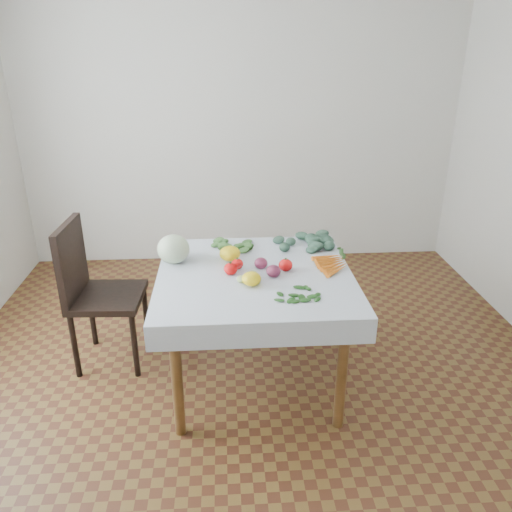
{
  "coord_description": "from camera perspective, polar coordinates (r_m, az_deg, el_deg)",
  "views": [
    {
      "loc": [
        -0.17,
        -2.62,
        1.99
      ],
      "look_at": [
        0.01,
        0.1,
        0.82
      ],
      "focal_mm": 35.0,
      "sensor_mm": 36.0,
      "label": 1
    }
  ],
  "objects": [
    {
      "name": "basil_bunch",
      "position": [
        2.67,
        4.86,
        -4.24
      ],
      "size": [
        0.26,
        0.17,
        0.01
      ],
      "color": "#1E551A",
      "rests_on": "tablecloth"
    },
    {
      "name": "table",
      "position": [
        2.94,
        -0.13,
        -3.73
      ],
      "size": [
        1.0,
        1.0,
        0.75
      ],
      "color": "brown",
      "rests_on": "ground"
    },
    {
      "name": "tomato_a",
      "position": [
        3.08,
        -2.73,
        0.3
      ],
      "size": [
        0.09,
        0.09,
        0.06
      ],
      "primitive_type": "ellipsoid",
      "rotation": [
        0.0,
        0.0,
        -0.23
      ],
      "color": "red",
      "rests_on": "tablecloth"
    },
    {
      "name": "heirloom_front",
      "position": [
        2.74,
        -0.53,
        -2.62
      ],
      "size": [
        0.13,
        0.13,
        0.08
      ],
      "primitive_type": "ellipsoid",
      "rotation": [
        0.0,
        0.0,
        0.24
      ],
      "color": "yellow",
      "rests_on": "tablecloth"
    },
    {
      "name": "tomato_d",
      "position": [
        2.91,
        3.4,
        -1.04
      ],
      "size": [
        0.09,
        0.09,
        0.07
      ],
      "primitive_type": "ellipsoid",
      "rotation": [
        0.0,
        0.0,
        0.14
      ],
      "color": "red",
      "rests_on": "tablecloth"
    },
    {
      "name": "onion_a",
      "position": [
        2.94,
        0.56,
        -0.82
      ],
      "size": [
        0.09,
        0.09,
        0.07
      ],
      "primitive_type": "ellipsoid",
      "rotation": [
        0.0,
        0.0,
        0.1
      ],
      "color": "maroon",
      "rests_on": "tablecloth"
    },
    {
      "name": "chair",
      "position": [
        3.36,
        -18.23,
        -3.2
      ],
      "size": [
        0.46,
        0.46,
        0.98
      ],
      "color": "black",
      "rests_on": "ground"
    },
    {
      "name": "tomatillo_cluster",
      "position": [
        2.8,
        -1.28,
        -2.4
      ],
      "size": [
        0.09,
        0.12,
        0.04
      ],
      "color": "#A2B669",
      "rests_on": "tablecloth"
    },
    {
      "name": "tomato_c",
      "position": [
        2.87,
        -2.92,
        -1.47
      ],
      "size": [
        0.09,
        0.09,
        0.07
      ],
      "primitive_type": "ellipsoid",
      "rotation": [
        0.0,
        0.0,
        0.09
      ],
      "color": "red",
      "rests_on": "tablecloth"
    },
    {
      "name": "carrot_bunch",
      "position": [
        3.02,
        8.73,
        -0.81
      ],
      "size": [
        0.21,
        0.32,
        0.03
      ],
      "color": "orange",
      "rests_on": "tablecloth"
    },
    {
      "name": "back_wall",
      "position": [
        4.66,
        -1.78,
        15.4
      ],
      "size": [
        4.0,
        0.04,
        2.7
      ],
      "primitive_type": "cube",
      "color": "silver",
      "rests_on": "ground"
    },
    {
      "name": "heirloom_back",
      "position": [
        3.05,
        -3.0,
        0.29
      ],
      "size": [
        0.16,
        0.16,
        0.09
      ],
      "primitive_type": "ellipsoid",
      "rotation": [
        0.0,
        0.0,
        -0.26
      ],
      "color": "yellow",
      "rests_on": "tablecloth"
    },
    {
      "name": "onion_b",
      "position": [
        2.84,
        2.01,
        -1.72
      ],
      "size": [
        0.1,
        0.1,
        0.07
      ],
      "primitive_type": "ellipsoid",
      "rotation": [
        0.0,
        0.0,
        0.27
      ],
      "color": "maroon",
      "rests_on": "tablecloth"
    },
    {
      "name": "tablecloth",
      "position": [
        2.9,
        -0.13,
        -1.98
      ],
      "size": [
        1.12,
        1.12,
        0.01
      ],
      "primitive_type": "cube",
      "color": "silver",
      "rests_on": "table"
    },
    {
      "name": "tomato_b",
      "position": [
        2.94,
        -2.15,
        -0.91
      ],
      "size": [
        0.09,
        0.09,
        0.06
      ],
      "primitive_type": "ellipsoid",
      "rotation": [
        0.0,
        0.0,
        0.33
      ],
      "color": "red",
      "rests_on": "tablecloth"
    },
    {
      "name": "dill_bunch",
      "position": [
        3.24,
        -2.84,
        1.15
      ],
      "size": [
        0.28,
        0.22,
        0.03
      ],
      "color": "#3C6E32",
      "rests_on": "tablecloth"
    },
    {
      "name": "ground",
      "position": [
        3.29,
        -0.12,
        -13.92
      ],
      "size": [
        4.0,
        4.0,
        0.0
      ],
      "primitive_type": "plane",
      "color": "brown"
    },
    {
      "name": "kale_bunch",
      "position": [
        3.29,
        5.68,
        1.56
      ],
      "size": [
        0.36,
        0.33,
        0.05
      ],
      "color": "#395E49",
      "rests_on": "tablecloth"
    },
    {
      "name": "cabbage",
      "position": [
        3.04,
        -9.42,
        0.8
      ],
      "size": [
        0.24,
        0.24,
        0.17
      ],
      "primitive_type": "ellipsoid",
      "rotation": [
        0.0,
        0.0,
        0.28
      ],
      "color": "beige",
      "rests_on": "tablecloth"
    }
  ]
}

